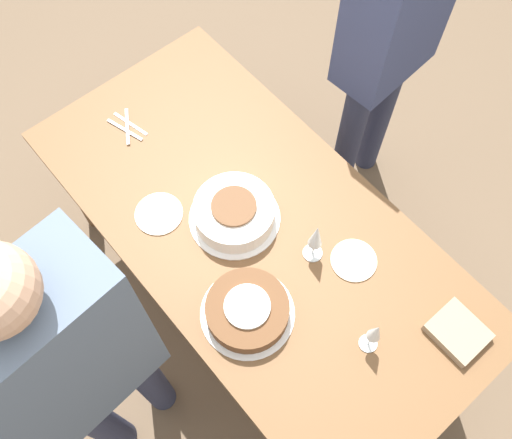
# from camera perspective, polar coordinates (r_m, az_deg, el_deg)

# --- Properties ---
(ground_plane) EXTENTS (12.00, 12.00, 0.00)m
(ground_plane) POSITION_cam_1_polar(r_m,az_deg,el_deg) (2.69, -0.00, -7.49)
(ground_plane) COLOR brown
(dining_table) EXTENTS (1.78, 0.87, 0.73)m
(dining_table) POSITION_cam_1_polar(r_m,az_deg,el_deg) (2.11, -0.00, -1.82)
(dining_table) COLOR brown
(dining_table) RESTS_ON ground_plane
(cake_center_white) EXTENTS (0.33, 0.33, 0.10)m
(cake_center_white) POSITION_cam_1_polar(r_m,az_deg,el_deg) (1.99, -2.19, 0.68)
(cake_center_white) COLOR white
(cake_center_white) RESTS_ON dining_table
(cake_front_chocolate) EXTENTS (0.31, 0.31, 0.08)m
(cake_front_chocolate) POSITION_cam_1_polar(r_m,az_deg,el_deg) (1.86, -0.87, -9.06)
(cake_front_chocolate) COLOR white
(cake_front_chocolate) RESTS_ON dining_table
(wine_glass_near) EXTENTS (0.06, 0.06, 0.19)m
(wine_glass_near) POSITION_cam_1_polar(r_m,az_deg,el_deg) (1.79, 11.93, -10.95)
(wine_glass_near) COLOR silver
(wine_glass_near) RESTS_ON dining_table
(wine_glass_far) EXTENTS (0.07, 0.07, 0.20)m
(wine_glass_far) POSITION_cam_1_polar(r_m,az_deg,el_deg) (1.86, 6.02, -1.76)
(wine_glass_far) COLOR silver
(wine_glass_far) RESTS_ON dining_table
(dessert_plate_left) EXTENTS (0.17, 0.17, 0.01)m
(dessert_plate_left) POSITION_cam_1_polar(r_m,az_deg,el_deg) (2.06, -9.69, 0.57)
(dessert_plate_left) COLOR beige
(dessert_plate_left) RESTS_ON dining_table
(dessert_plate_right) EXTENTS (0.16, 0.16, 0.01)m
(dessert_plate_right) POSITION_cam_1_polar(r_m,az_deg,el_deg) (1.99, 9.75, -4.05)
(dessert_plate_right) COLOR beige
(dessert_plate_right) RESTS_ON dining_table
(fork_pile) EXTENTS (0.18, 0.10, 0.01)m
(fork_pile) POSITION_cam_1_polar(r_m,az_deg,el_deg) (2.29, -12.73, 9.05)
(fork_pile) COLOR silver
(fork_pile) RESTS_ON dining_table
(napkin_stack) EXTENTS (0.17, 0.15, 0.03)m
(napkin_stack) POSITION_cam_1_polar(r_m,az_deg,el_deg) (1.97, 19.54, -10.55)
(napkin_stack) COLOR gray
(napkin_stack) RESTS_ON dining_table
(person_cutting) EXTENTS (0.25, 0.42, 1.67)m
(person_cutting) POSITION_cam_1_polar(r_m,az_deg,el_deg) (1.64, -17.40, -13.51)
(person_cutting) COLOR #2D334C
(person_cutting) RESTS_ON ground_plane
(person_watching) EXTENTS (0.25, 0.42, 1.65)m
(person_watching) POSITION_cam_1_polar(r_m,az_deg,el_deg) (2.25, 13.46, 17.95)
(person_watching) COLOR #2D334C
(person_watching) RESTS_ON ground_plane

